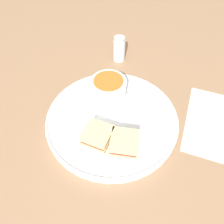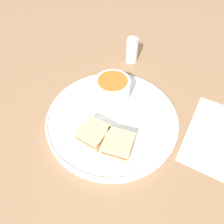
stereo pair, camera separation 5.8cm
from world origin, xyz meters
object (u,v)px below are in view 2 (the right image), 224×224
(sandwich_half_far, at_px, (118,144))
(salt_shaker, at_px, (132,50))
(soup_bowl, at_px, (113,89))
(sandwich_half_near, at_px, (93,133))
(spoon, at_px, (132,99))

(sandwich_half_far, distance_m, salt_shaker, 0.37)
(soup_bowl, bearing_deg, salt_shaker, -175.44)
(soup_bowl, relative_size, sandwich_half_near, 1.27)
(spoon, height_order, sandwich_half_near, sandwich_half_near)
(sandwich_half_near, distance_m, salt_shaker, 0.36)
(sandwich_half_near, height_order, salt_shaker, salt_shaker)
(sandwich_half_near, relative_size, sandwich_half_far, 1.05)
(sandwich_half_far, bearing_deg, soup_bowl, -152.64)
(salt_shaker, bearing_deg, sandwich_half_far, 14.73)
(sandwich_half_far, bearing_deg, sandwich_half_near, -94.17)
(sandwich_half_near, bearing_deg, salt_shaker, -175.80)
(sandwich_half_near, relative_size, salt_shaker, 0.88)
(soup_bowl, relative_size, salt_shaker, 1.12)
(spoon, bearing_deg, salt_shaker, -40.88)
(soup_bowl, distance_m, sandwich_half_far, 0.17)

